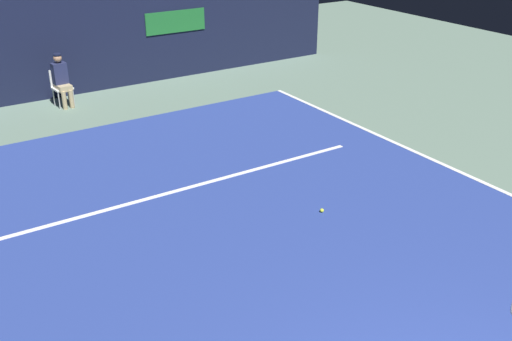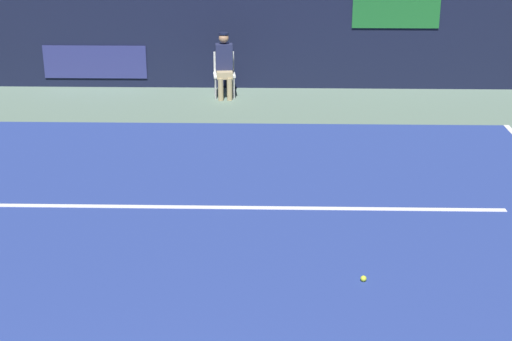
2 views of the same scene
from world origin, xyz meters
name	(u,v)px [view 2 (image 2 of 2)]	position (x,y,z in m)	size (l,w,h in m)	color
ground_plane	(193,284)	(0.00, 4.99, 0.00)	(32.57, 32.57, 0.00)	slate
court_surface	(193,283)	(0.00, 4.99, 0.01)	(10.26, 11.98, 0.01)	navy
line_service	(209,207)	(0.00, 7.09, 0.01)	(8.00, 0.10, 0.01)	white
back_wall	(233,26)	(0.00, 13.78, 1.30)	(16.88, 0.33, 2.60)	#141933
line_judge_on_chair	(224,64)	(-0.14, 12.86, 0.69)	(0.48, 0.56, 1.32)	white
tennis_ball	(364,279)	(1.88, 5.07, 0.05)	(0.07, 0.07, 0.07)	#CCE033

